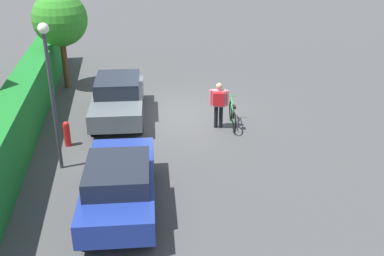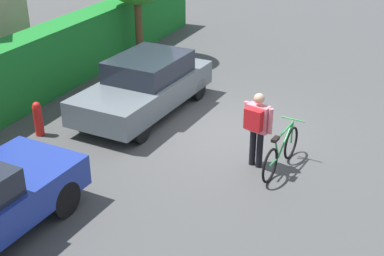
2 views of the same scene
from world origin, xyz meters
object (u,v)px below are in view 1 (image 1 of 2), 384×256
bicycle (233,115)px  street_lamp (50,78)px  parked_car_far (118,98)px  parked_car_near (119,183)px  person_rider (219,101)px  fire_hydrant (67,133)px  tree_kerbside (60,19)px

bicycle → street_lamp: size_ratio=0.44×
parked_car_far → bicycle: (-1.42, -3.80, -0.33)m
parked_car_near → parked_car_far: (5.82, -0.01, 0.01)m
parked_car_far → bicycle: parked_car_far is taller
person_rider → fire_hydrant: (-0.62, 4.89, -0.53)m
parked_car_near → tree_kerbside: (9.34, 2.12, 2.14)m
parked_car_near → tree_kerbside: bearing=12.8°
parked_car_far → tree_kerbside: 4.63m
parked_car_far → street_lamp: street_lamp is taller
tree_kerbside → person_rider: bearing=-132.9°
parked_car_far → bicycle: bearing=-110.5°
parked_car_far → tree_kerbside: tree_kerbside is taller
bicycle → fire_hydrant: size_ratio=2.19×
bicycle → street_lamp: (-2.12, 5.44, 2.27)m
parked_car_near → parked_car_far: 5.82m
parked_car_near → bicycle: (4.39, -3.81, -0.32)m
parked_car_near → person_rider: person_rider is taller
parked_car_far → street_lamp: 4.35m
street_lamp → tree_kerbside: street_lamp is taller
parked_car_near → bicycle: 5.82m
parked_car_near → person_rider: size_ratio=2.60×
person_rider → tree_kerbside: bearing=47.1°
person_rider → street_lamp: 5.60m
parked_car_near → street_lamp: street_lamp is taller
person_rider → parked_car_far: bearing=65.4°
parked_car_near → bicycle: bearing=-40.9°
bicycle → parked_car_far: bearing=69.5°
parked_car_near → fire_hydrant: (3.69, 1.59, -0.29)m
person_rider → street_lamp: bearing=112.4°
parked_car_near → fire_hydrant: 4.03m
parked_car_far → tree_kerbside: bearing=31.1°
tree_kerbside → bicycle: bearing=-129.8°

